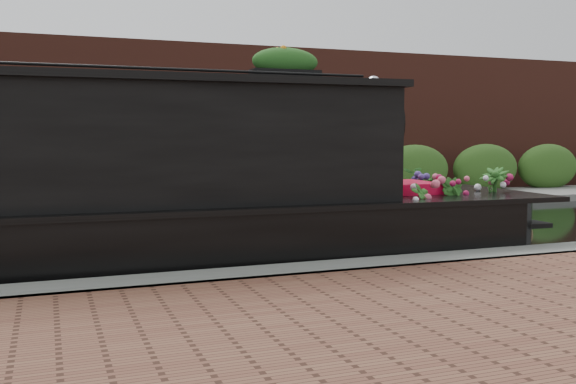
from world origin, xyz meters
name	(u,v)px	position (x,y,z in m)	size (l,w,h in m)	color
ground	(225,242)	(0.00, 0.00, 0.00)	(80.00, 80.00, 0.00)	black
near_bank_coping	(307,291)	(0.00, -3.30, 0.00)	(40.00, 0.60, 0.50)	slate
far_bank_path	(174,212)	(0.00, 4.20, 0.00)	(40.00, 2.40, 0.34)	slate
far_hedge	(167,208)	(0.00, 5.10, 0.00)	(40.00, 1.10, 2.80)	#2D521B
far_brick_wall	(153,199)	(0.00, 7.20, 0.00)	(40.00, 1.00, 8.00)	#55261C
narrowboat	(20,203)	(-2.82, -1.75, 0.88)	(12.69, 2.55, 2.98)	black
rope_fender	(514,234)	(4.00, -1.75, 0.17)	(0.34, 0.34, 0.42)	brown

